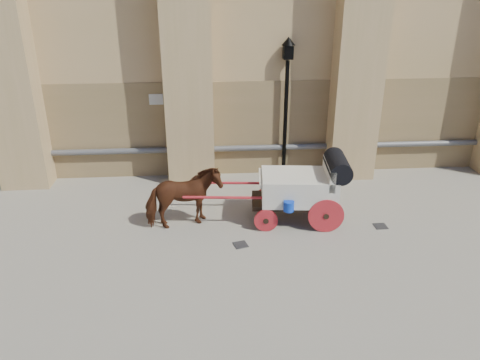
{
  "coord_description": "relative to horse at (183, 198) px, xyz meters",
  "views": [
    {
      "loc": [
        -0.51,
        -10.04,
        5.93
      ],
      "look_at": [
        0.29,
        0.66,
        1.22
      ],
      "focal_mm": 35.0,
      "sensor_mm": 36.0,
      "label": 1
    }
  ],
  "objects": [
    {
      "name": "ground",
      "position": [
        1.14,
        -0.6,
        -0.79
      ],
      "size": [
        90.0,
        90.0,
        0.0
      ],
      "primitive_type": "plane",
      "color": "gray",
      "rests_on": "ground"
    },
    {
      "name": "street_lamp",
      "position": [
        3.07,
        3.2,
        1.51
      ],
      "size": [
        0.4,
        0.4,
        4.3
      ],
      "color": "black",
      "rests_on": "ground"
    },
    {
      "name": "drain_grate_near",
      "position": [
        1.36,
        -1.04,
        -0.78
      ],
      "size": [
        0.39,
        0.39,
        0.01
      ],
      "primitive_type": "cube",
      "rotation": [
        0.0,
        0.0,
        0.26
      ],
      "color": "black",
      "rests_on": "ground"
    },
    {
      "name": "drain_grate_far",
      "position": [
        5.02,
        -0.4,
        -0.78
      ],
      "size": [
        0.33,
        0.33,
        0.01
      ],
      "primitive_type": "cube",
      "rotation": [
        0.0,
        0.0,
        0.03
      ],
      "color": "black",
      "rests_on": "ground"
    },
    {
      "name": "horse",
      "position": [
        0.0,
        0.0,
        0.0
      ],
      "size": [
        2.04,
        1.34,
        1.58
      ],
      "primitive_type": "imported",
      "rotation": [
        0.0,
        0.0,
        1.85
      ],
      "color": "#552810",
      "rests_on": "ground"
    },
    {
      "name": "carriage",
      "position": [
        3.08,
        0.1,
        0.19
      ],
      "size": [
        4.24,
        1.55,
        1.82
      ],
      "rotation": [
        0.0,
        0.0,
        -0.09
      ],
      "color": "black",
      "rests_on": "ground"
    }
  ]
}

